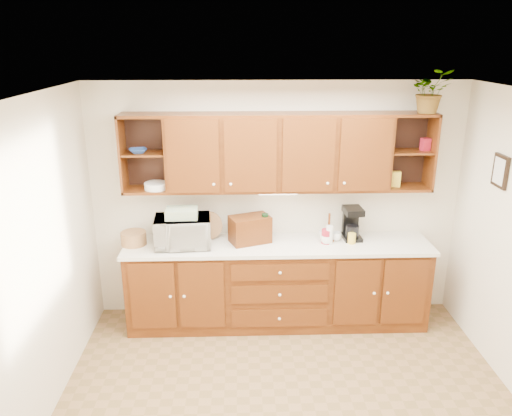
{
  "coord_description": "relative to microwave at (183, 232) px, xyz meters",
  "views": [
    {
      "loc": [
        -0.4,
        -3.43,
        2.98
      ],
      "look_at": [
        -0.24,
        1.15,
        1.44
      ],
      "focal_mm": 35.0,
      "sensor_mm": 36.0,
      "label": 1
    }
  ],
  "objects": [
    {
      "name": "wine_bottle",
      "position": [
        0.86,
        0.08,
        -0.0
      ],
      "size": [
        0.07,
        0.07,
        0.31
      ],
      "primitive_type": "cylinder",
      "rotation": [
        0.0,
        0.0,
        -0.03
      ],
      "color": "black",
      "rests_on": "countertop"
    },
    {
      "name": "canister_yellow",
      "position": [
        1.78,
        0.01,
        -0.1
      ],
      "size": [
        0.08,
        0.08,
        0.11
      ],
      "primitive_type": "cylinder",
      "rotation": [
        0.0,
        0.0,
        -0.0
      ],
      "color": "gold",
      "rests_on": "countertop"
    },
    {
      "name": "coffee_maker",
      "position": [
        1.8,
        0.16,
        0.01
      ],
      "size": [
        0.2,
        0.26,
        0.35
      ],
      "rotation": [
        0.0,
        0.0,
        0.06
      ],
      "color": "black",
      "rests_on": "countertop"
    },
    {
      "name": "plate_stack",
      "position": [
        -0.27,
        0.14,
        0.46
      ],
      "size": [
        0.26,
        0.26,
        0.07
      ],
      "primitive_type": "cylinder",
      "rotation": [
        0.0,
        0.0,
        0.07
      ],
      "color": "white",
      "rests_on": "upper_cabinets"
    },
    {
      "name": "pantry_box_yellow",
      "position": [
        2.24,
        0.16,
        0.5
      ],
      "size": [
        0.1,
        0.08,
        0.16
      ],
      "primitive_type": "cube",
      "rotation": [
        0.0,
        0.0,
        -0.12
      ],
      "color": "gold",
      "rests_on": "upper_cabinets"
    },
    {
      "name": "undercabinet_light",
      "position": [
        1.0,
        0.13,
        0.37
      ],
      "size": [
        0.4,
        0.05,
        0.02
      ],
      "primitive_type": "cube",
      "color": "white",
      "rests_on": "upper_cabinets"
    },
    {
      "name": "base_cabinets",
      "position": [
        1.0,
        0.04,
        -0.65
      ],
      "size": [
        3.2,
        0.6,
        0.9
      ],
      "primitive_type": "cube",
      "color": "#3E1907",
      "rests_on": "floor"
    },
    {
      "name": "countertop",
      "position": [
        1.0,
        0.03,
        -0.18
      ],
      "size": [
        3.24,
        0.64,
        0.04
      ],
      "primitive_type": "cube",
      "color": "silver",
      "rests_on": "base_cabinets"
    },
    {
      "name": "wicker_basket",
      "position": [
        -0.52,
        0.06,
        -0.09
      ],
      "size": [
        0.34,
        0.34,
        0.14
      ],
      "primitive_type": "cylinder",
      "rotation": [
        0.0,
        0.0,
        0.39
      ],
      "color": "#9A6B40",
      "rests_on": "countertop"
    },
    {
      "name": "back_wall",
      "position": [
        1.0,
        0.34,
        0.2
      ],
      "size": [
        4.0,
        0.0,
        4.0
      ],
      "primitive_type": "plane",
      "rotation": [
        1.57,
        0.0,
        0.0
      ],
      "color": "beige",
      "rests_on": "floor"
    },
    {
      "name": "bread_box",
      "position": [
        0.7,
        0.08,
        -0.01
      ],
      "size": [
        0.47,
        0.39,
        0.29
      ],
      "primitive_type": "cube",
      "rotation": [
        0.0,
        0.0,
        0.36
      ],
      "color": "#3E1907",
      "rests_on": "countertop"
    },
    {
      "name": "framed_picture",
      "position": [
        2.98,
        -0.51,
        0.75
      ],
      "size": [
        0.03,
        0.24,
        0.3
      ],
      "primitive_type": "cube",
      "color": "black",
      "rests_on": "right_wall"
    },
    {
      "name": "left_wall",
      "position": [
        -1.0,
        -1.41,
        0.2
      ],
      "size": [
        0.0,
        3.5,
        3.5
      ],
      "primitive_type": "plane",
      "rotation": [
        1.57,
        0.0,
        1.57
      ],
      "color": "beige",
      "rests_on": "floor"
    },
    {
      "name": "pantry_box_red",
      "position": [
        2.52,
        0.17,
        0.87
      ],
      "size": [
        0.1,
        0.09,
        0.13
      ],
      "primitive_type": "cube",
      "rotation": [
        0.0,
        0.0,
        0.26
      ],
      "color": "#AB182C",
      "rests_on": "upper_cabinets"
    },
    {
      "name": "potted_plant",
      "position": [
        2.49,
        0.11,
        1.41
      ],
      "size": [
        0.39,
        0.34,
        0.43
      ],
      "primitive_type": "imported",
      "rotation": [
        0.0,
        0.0,
        0.0
      ],
      "color": "#999999",
      "rests_on": "upper_cabinets"
    },
    {
      "name": "woven_tray",
      "position": [
        0.25,
        0.19,
        -0.15
      ],
      "size": [
        0.31,
        0.11,
        0.3
      ],
      "primitive_type": "cylinder",
      "rotation": [
        1.36,
        0.0,
        -0.11
      ],
      "color": "#9A6B40",
      "rests_on": "countertop"
    },
    {
      "name": "upper_cabinets",
      "position": [
        1.01,
        0.18,
        0.8
      ],
      "size": [
        3.2,
        0.33,
        0.8
      ],
      "color": "#3E1907",
      "rests_on": "back_wall"
    },
    {
      "name": "microwave",
      "position": [
        0.0,
        0.0,
        0.0
      ],
      "size": [
        0.6,
        0.43,
        0.32
      ],
      "primitive_type": "imported",
      "rotation": [
        0.0,
        0.0,
        0.08
      ],
      "color": "beige",
      "rests_on": "countertop"
    },
    {
      "name": "canister_white",
      "position": [
        1.54,
        0.01,
        -0.06
      ],
      "size": [
        0.08,
        0.08,
        0.2
      ],
      "primitive_type": "cylinder",
      "rotation": [
        0.0,
        0.0,
        -0.01
      ],
      "color": "white",
      "rests_on": "countertop"
    },
    {
      "name": "floor",
      "position": [
        1.0,
        -1.41,
        -1.1
      ],
      "size": [
        4.0,
        4.0,
        0.0
      ],
      "primitive_type": "plane",
      "color": "olive",
      "rests_on": "ground"
    },
    {
      "name": "ceiling",
      "position": [
        1.0,
        -1.41,
        1.5
      ],
      "size": [
        4.0,
        4.0,
        0.0
      ],
      "primitive_type": "plane",
      "rotation": [
        3.14,
        0.0,
        0.0
      ],
      "color": "white",
      "rests_on": "back_wall"
    },
    {
      "name": "towel_stack",
      "position": [
        0.0,
        0.0,
        0.21
      ],
      "size": [
        0.33,
        0.25,
        0.1
      ],
      "primitive_type": "cube",
      "rotation": [
        0.0,
        0.0,
        0.04
      ],
      "color": "#DAD966",
      "rests_on": "microwave"
    },
    {
      "name": "canister_red",
      "position": [
        1.51,
        0.02,
        -0.08
      ],
      "size": [
        0.14,
        0.14,
        0.15
      ],
      "primitive_type": "cylinder",
      "rotation": [
        0.0,
        0.0,
        -0.3
      ],
      "color": "#AB182C",
      "rests_on": "countertop"
    },
    {
      "name": "bowl_stack",
      "position": [
        -0.43,
        0.15,
        0.82
      ],
      "size": [
        0.23,
        0.23,
        0.04
      ],
      "primitive_type": "imported",
      "rotation": [
        0.0,
        0.0,
        0.29
      ],
      "color": "navy",
      "rests_on": "upper_cabinets"
    },
    {
      "name": "mug_tree",
      "position": [
        1.54,
        0.08,
        -0.11
      ],
      "size": [
        0.26,
        0.27,
        0.31
      ],
      "rotation": [
        0.0,
        0.0,
        0.11
      ],
      "color": "#3E1907",
      "rests_on": "countertop"
    }
  ]
}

